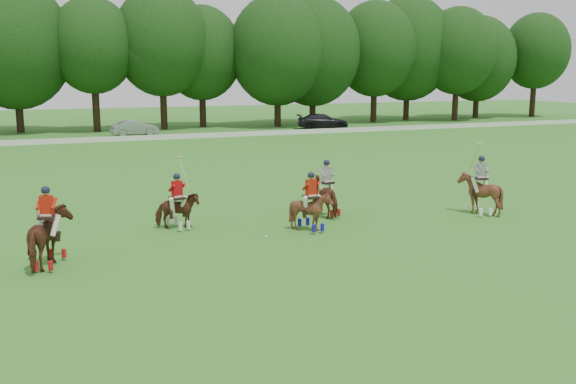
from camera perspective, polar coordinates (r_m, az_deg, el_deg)
name	(u,v)px	position (r m, az deg, el deg)	size (l,w,h in m)	color
ground	(272,267)	(19.45, -1.44, -6.65)	(180.00, 180.00, 0.00)	#287220
tree_line	(96,46)	(65.80, -16.71, 12.34)	(117.98, 14.32, 14.75)	black
boundary_rail	(111,139)	(56.02, -15.49, 4.56)	(120.00, 0.10, 0.44)	white
car_mid	(135,128)	(60.79, -13.47, 5.56)	(1.47, 4.23, 1.39)	#98979C
car_right	(323,121)	(66.46, 3.11, 6.30)	(2.14, 5.26, 1.53)	black
polo_red_a	(49,237)	(20.49, -20.49, -3.80)	(1.61, 2.29, 2.46)	#431E12
polo_red_b	(178,210)	(24.20, -9.78, -1.56)	(1.60, 1.46, 2.63)	#431E12
polo_red_c	(311,210)	(23.56, 2.05, -1.62)	(1.31, 1.44, 2.19)	#431E12
polo_stripe_a	(326,196)	(26.00, 3.42, -0.35)	(1.25, 2.03, 2.30)	#431E12
polo_stripe_b	(480,193)	(27.48, 16.68, -0.08)	(1.72, 1.84, 2.95)	#431E12
polo_ball	(266,237)	(22.71, -1.97, -3.99)	(0.09, 0.09, 0.09)	white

